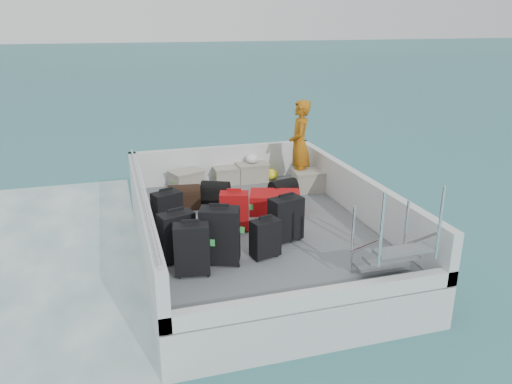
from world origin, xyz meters
TOP-DOWN VIEW (x-y plane):
  - ground at (0.00, 0.00)m, footprint 160.00×160.00m
  - ferry_hull at (0.00, 0.00)m, footprint 3.60×5.00m
  - deck at (0.00, 0.00)m, footprint 3.30×4.70m
  - deck_fittings at (0.35, -0.32)m, footprint 3.60×5.00m
  - suitcase_0 at (-1.24, -1.29)m, footprint 0.48×0.32m
  - suitcase_1 at (-1.36, -0.84)m, footprint 0.51×0.38m
  - suitcase_2 at (-1.36, 0.22)m, footprint 0.49×0.39m
  - suitcase_3 at (-0.83, -1.08)m, footprint 0.58×0.45m
  - suitcase_5 at (-0.38, -0.07)m, footprint 0.49×0.37m
  - suitcase_6 at (-0.21, -1.08)m, footprint 0.43×0.32m
  - suitcase_7 at (0.24, -0.66)m, footprint 0.53×0.38m
  - suitcase_8 at (0.46, 0.49)m, footprint 0.97×0.79m
  - duffel_0 at (-0.97, 1.09)m, footprint 0.58×0.37m
  - duffel_1 at (-0.42, 1.13)m, footprint 0.57×0.48m
  - duffel_2 at (0.75, 0.88)m, footprint 0.54×0.42m
  - crate_0 at (-0.77, 2.07)m, footprint 0.67×0.57m
  - crate_1 at (0.06, 2.20)m, footprint 0.51×0.36m
  - crate_2 at (0.55, 2.20)m, footprint 0.59×0.42m
  - crate_3 at (1.45, 1.33)m, footprint 0.65×0.49m
  - yellow_bag at (0.95, 2.20)m, footprint 0.28×0.26m
  - white_bag at (0.55, 2.20)m, footprint 0.24×0.24m
  - passenger at (1.30, 1.56)m, footprint 0.58×0.72m

SIDE VIEW (x-z plane):
  - ground at x=0.00m, z-range 0.00..0.00m
  - ferry_hull at x=0.00m, z-range 0.00..0.60m
  - deck at x=0.00m, z-range 0.60..0.62m
  - yellow_bag at x=0.95m, z-range 0.62..0.84m
  - crate_1 at x=0.06m, z-range 0.62..0.93m
  - duffel_0 at x=-0.97m, z-range 0.62..0.94m
  - duffel_1 at x=-0.42m, z-range 0.62..0.94m
  - duffel_2 at x=0.75m, z-range 0.62..0.94m
  - suitcase_8 at x=0.46m, z-range 0.62..0.95m
  - crate_0 at x=-0.77m, z-range 0.62..0.96m
  - crate_2 at x=0.55m, z-range 0.62..0.97m
  - crate_3 at x=1.45m, z-range 0.62..0.99m
  - suitcase_6 at x=-0.21m, z-range 0.62..1.16m
  - suitcase_5 at x=-0.38m, z-range 0.62..1.22m
  - suitcase_2 at x=-1.36m, z-range 0.62..1.23m
  - suitcase_7 at x=0.24m, z-range 0.62..1.28m
  - suitcase_1 at x=-1.36m, z-range 0.62..1.30m
  - suitcase_0 at x=-1.24m, z-range 0.62..1.30m
  - deck_fittings at x=0.35m, z-range 0.54..1.44m
  - suitcase_3 at x=-0.83m, z-range 0.62..1.39m
  - white_bag at x=0.55m, z-range 0.97..1.15m
  - passenger at x=1.30m, z-range 0.62..2.31m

